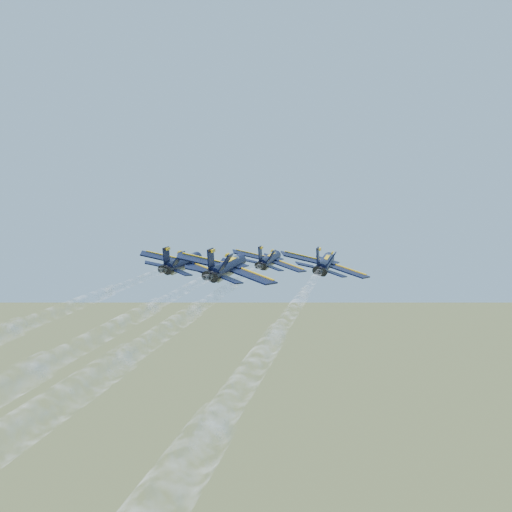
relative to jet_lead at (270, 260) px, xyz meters
The scene contains 6 objects.
jet_lead is the anchor object (origin of this frame).
jet_left 19.16m from the jet_lead, 107.75° to the right, with size 13.12×18.45×5.24m.
jet_right 18.22m from the jet_lead, 33.06° to the right, with size 13.12×18.45×5.24m.
jet_slot 28.76m from the jet_lead, 72.52° to the right, with size 13.12×18.45×5.24m.
smoke_trail_lead 55.34m from the jet_lead, 71.12° to the right, with size 25.46×69.58×2.81m.
smoke_trail_right 70.58m from the jet_lead, 61.96° to the right, with size 25.46×69.58×2.81m.
Camera 1 is at (45.25, -81.36, 109.80)m, focal length 40.00 mm.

